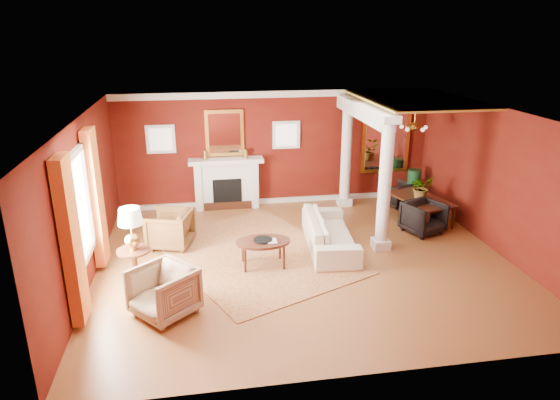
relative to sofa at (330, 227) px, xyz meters
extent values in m
plane|color=brown|center=(-0.65, -0.52, -0.45)|extent=(8.00, 8.00, 0.00)
cube|color=#55160B|center=(-0.65, 2.98, 1.00)|extent=(8.00, 0.04, 2.90)
cube|color=#55160B|center=(-0.65, -4.02, 1.00)|extent=(8.00, 0.04, 2.90)
cube|color=#55160B|center=(-4.65, -0.52, 1.00)|extent=(0.04, 7.00, 2.90)
cube|color=#55160B|center=(3.35, -0.52, 1.00)|extent=(0.04, 7.00, 2.90)
cube|color=silver|center=(-0.65, -0.52, 2.45)|extent=(8.00, 7.00, 0.04)
cube|color=silver|center=(-1.95, 2.81, 0.15)|extent=(1.60, 0.34, 1.20)
cube|color=black|center=(-1.95, 2.64, 0.00)|extent=(0.72, 0.03, 0.70)
cube|color=black|center=(-1.95, 2.64, -0.35)|extent=(1.20, 0.05, 0.20)
cube|color=silver|center=(-1.95, 2.77, 0.79)|extent=(1.85, 0.42, 0.10)
cube|color=silver|center=(-2.65, 2.78, 0.15)|extent=(0.16, 0.40, 1.20)
cube|color=silver|center=(-1.25, 2.78, 0.15)|extent=(0.16, 0.40, 1.20)
cube|color=yellow|center=(-1.95, 2.94, 1.45)|extent=(0.95, 0.06, 1.15)
cube|color=white|center=(-1.95, 2.91, 1.45)|extent=(0.78, 0.02, 0.98)
cube|color=silver|center=(-3.50, 2.95, 1.35)|extent=(0.70, 0.06, 0.70)
cube|color=white|center=(-3.50, 2.92, 1.35)|extent=(0.54, 0.02, 0.54)
cube|color=silver|center=(-0.40, 2.95, 1.35)|extent=(0.70, 0.06, 0.70)
cube|color=white|center=(-0.40, 2.92, 1.35)|extent=(0.54, 0.02, 0.54)
cube|color=white|center=(-4.64, -1.12, 1.10)|extent=(0.03, 1.30, 1.70)
cube|color=silver|center=(-4.60, -1.82, 1.10)|extent=(0.08, 0.10, 1.90)
cube|color=silver|center=(-4.60, -0.42, 1.10)|extent=(0.08, 0.10, 1.90)
cube|color=#BD6320|center=(-4.53, -2.12, 0.95)|extent=(0.18, 0.55, 2.60)
cube|color=#BD6320|center=(-4.53, -0.12, 0.95)|extent=(0.18, 0.55, 2.60)
cube|color=silver|center=(1.05, -0.22, -0.35)|extent=(0.34, 0.34, 0.20)
cylinder|color=silver|center=(1.05, -0.22, 1.00)|extent=(0.26, 0.26, 2.50)
cube|color=silver|center=(1.05, -0.22, 2.27)|extent=(0.36, 0.36, 0.16)
cube|color=silver|center=(1.05, 2.48, -0.35)|extent=(0.34, 0.34, 0.20)
cylinder|color=silver|center=(1.05, 2.48, 1.00)|extent=(0.26, 0.26, 2.50)
cube|color=silver|center=(1.05, 2.48, 2.27)|extent=(0.36, 0.36, 0.16)
cube|color=silver|center=(1.05, 1.38, 2.17)|extent=(0.30, 3.20, 0.32)
cube|color=gold|center=(2.20, 1.23, 2.42)|extent=(2.30, 3.40, 0.04)
cube|color=yellow|center=(2.25, 2.94, 1.10)|extent=(1.30, 0.06, 1.70)
cube|color=white|center=(2.25, 2.91, 1.10)|extent=(1.10, 0.02, 1.50)
cylinder|color=#A88034|center=(2.25, 1.28, 2.12)|extent=(0.02, 0.02, 0.65)
sphere|color=#A88034|center=(2.25, 1.28, 1.80)|extent=(0.20, 0.20, 0.20)
sphere|color=white|center=(2.53, 1.28, 1.77)|extent=(0.09, 0.09, 0.09)
sphere|color=white|center=(2.33, 1.55, 1.77)|extent=(0.09, 0.09, 0.09)
sphere|color=white|center=(2.02, 1.45, 1.77)|extent=(0.09, 0.09, 0.09)
sphere|color=white|center=(2.02, 1.12, 1.77)|extent=(0.09, 0.09, 0.09)
sphere|color=white|center=(2.33, 1.02, 1.77)|extent=(0.09, 0.09, 0.09)
cube|color=silver|center=(-0.65, 2.94, 2.37)|extent=(8.00, 0.08, 0.16)
cube|color=silver|center=(-0.65, 2.94, -0.39)|extent=(8.00, 0.08, 0.12)
cube|color=maroon|center=(-1.60, -0.08, -0.45)|extent=(4.43, 4.94, 0.02)
imported|color=beige|center=(0.00, 0.00, 0.00)|extent=(0.90, 2.38, 0.91)
imported|color=black|center=(-3.29, 0.60, -0.02)|extent=(0.99, 1.03, 0.86)
imported|color=tan|center=(-3.27, -2.07, 0.00)|extent=(1.19, 1.20, 0.90)
cylinder|color=black|center=(-1.49, -0.62, 0.05)|extent=(1.05, 1.05, 0.05)
cylinder|color=black|center=(-1.85, -0.85, -0.22)|extent=(0.05, 0.05, 0.48)
cylinder|color=black|center=(-1.12, -0.85, -0.22)|extent=(0.05, 0.05, 0.48)
cylinder|color=black|center=(-1.85, -0.39, -0.22)|extent=(0.05, 0.05, 0.48)
cylinder|color=black|center=(-1.12, -0.39, -0.22)|extent=(0.05, 0.05, 0.48)
imported|color=black|center=(-1.41, -0.69, 0.20)|extent=(0.18, 0.02, 0.25)
cylinder|color=black|center=(-3.83, -0.96, -0.43)|extent=(0.43, 0.43, 0.04)
cylinder|color=black|center=(-3.83, -0.96, -0.12)|extent=(0.10, 0.10, 0.66)
cylinder|color=black|center=(-3.83, -0.96, 0.21)|extent=(0.58, 0.58, 0.04)
sphere|color=#A88034|center=(-3.83, -0.96, 0.40)|extent=(0.27, 0.27, 0.27)
cylinder|color=#A88034|center=(-3.83, -0.96, 0.60)|extent=(0.03, 0.03, 0.29)
cone|color=white|center=(-3.83, -0.96, 0.86)|extent=(0.43, 0.43, 0.29)
imported|color=black|center=(2.53, 1.14, -0.01)|extent=(0.95, 1.70, 0.90)
imported|color=black|center=(2.27, 0.43, -0.06)|extent=(0.97, 0.95, 0.79)
imported|color=black|center=(2.40, 2.26, -0.12)|extent=(0.82, 0.80, 0.66)
sphere|color=#123B1B|center=(2.85, 2.32, -0.27)|extent=(0.39, 0.39, 0.39)
cylinder|color=#123B1B|center=(2.85, 2.32, 0.00)|extent=(0.34, 0.34, 0.91)
imported|color=#26591E|center=(2.46, 1.07, 0.67)|extent=(0.65, 0.69, 0.45)
camera|label=1|loc=(-2.59, -9.27, 3.97)|focal=32.00mm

